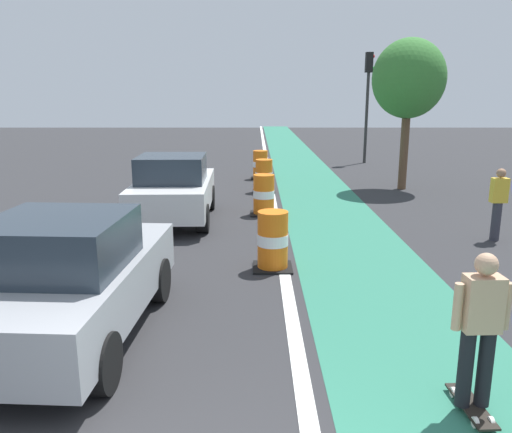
{
  "coord_description": "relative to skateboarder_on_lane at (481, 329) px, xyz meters",
  "views": [
    {
      "loc": [
        0.38,
        -2.71,
        3.14
      ],
      "look_at": [
        0.35,
        5.91,
        1.1
      ],
      "focal_mm": 35.82,
      "sensor_mm": 36.0,
      "label": 1
    }
  ],
  "objects": [
    {
      "name": "lane_divider_stripe",
      "position": [
        -1.67,
        10.09,
        -0.91
      ],
      "size": [
        0.2,
        80.0,
        0.01
      ],
      "primitive_type": "cube",
      "color": "silver",
      "rests_on": "ground"
    },
    {
      "name": "parked_sedan_second",
      "position": [
        -4.3,
        8.22,
        -0.08
      ],
      "size": [
        2.01,
        4.15,
        1.7
      ],
      "color": "silver",
      "rests_on": "ground"
    },
    {
      "name": "street_tree_sidewalk",
      "position": [
        2.86,
        12.82,
        2.76
      ],
      "size": [
        2.4,
        2.4,
        5.0
      ],
      "color": "brown",
      "rests_on": "ground"
    },
    {
      "name": "pedestrian_crossing",
      "position": [
        3.13,
        6.36,
        -0.05
      ],
      "size": [
        0.34,
        0.2,
        1.61
      ],
      "color": "#33333D",
      "rests_on": "ground"
    },
    {
      "name": "bike_lane_strip",
      "position": [
        -0.17,
        10.09,
        -0.91
      ],
      "size": [
        2.5,
        80.0,
        0.01
      ],
      "primitive_type": "cube",
      "color": "#2D755B",
      "rests_on": "ground"
    },
    {
      "name": "traffic_barrel_front",
      "position": [
        -1.88,
        4.44,
        -0.38
      ],
      "size": [
        0.73,
        0.73,
        1.09
      ],
      "color": "orange",
      "rests_on": "ground"
    },
    {
      "name": "traffic_barrel_mid",
      "position": [
        -1.98,
        8.9,
        -0.38
      ],
      "size": [
        0.73,
        0.73,
        1.09
      ],
      "color": "orange",
      "rests_on": "ground"
    },
    {
      "name": "traffic_light_corner",
      "position": [
        3.03,
        19.9,
        2.59
      ],
      "size": [
        0.41,
        0.32,
        5.1
      ],
      "color": "#2D2D2D",
      "rests_on": "ground"
    },
    {
      "name": "traffic_barrel_back",
      "position": [
        -1.93,
        12.25,
        -0.38
      ],
      "size": [
        0.73,
        0.73,
        1.09
      ],
      "color": "orange",
      "rests_on": "ground"
    },
    {
      "name": "parked_sedan_nearest",
      "position": [
        -4.62,
        1.61,
        -0.08
      ],
      "size": [
        2.09,
        4.19,
        1.7
      ],
      "color": "#9EA0A5",
      "rests_on": "ground"
    },
    {
      "name": "traffic_barrel_far",
      "position": [
        -2.02,
        15.06,
        -0.38
      ],
      "size": [
        0.73,
        0.73,
        1.09
      ],
      "color": "orange",
      "rests_on": "ground"
    },
    {
      "name": "skateboarder_on_lane",
      "position": [
        0.0,
        0.0,
        0.0
      ],
      "size": [
        0.57,
        0.81,
        1.69
      ],
      "color": "black",
      "rests_on": "ground"
    }
  ]
}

